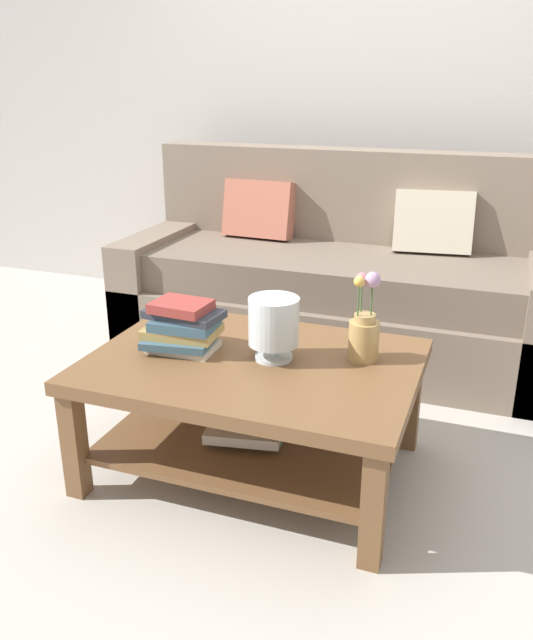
{
  "coord_description": "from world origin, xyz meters",
  "views": [
    {
      "loc": [
        0.8,
        -2.41,
        1.44
      ],
      "look_at": [
        -0.0,
        -0.22,
        0.57
      ],
      "focal_mm": 36.7,
      "sensor_mm": 36.0,
      "label": 1
    }
  ],
  "objects_px": {
    "book_stack_main": "(182,327)",
    "couch": "(338,285)",
    "flower_pitcher": "(364,330)",
    "glass_hurricane_vase": "(274,323)",
    "coffee_table": "(252,391)"
  },
  "relations": [
    {
      "from": "book_stack_main",
      "to": "couch",
      "type": "bearing_deg",
      "value": 77.96
    },
    {
      "from": "book_stack_main",
      "to": "flower_pitcher",
      "type": "height_order",
      "value": "flower_pitcher"
    },
    {
      "from": "couch",
      "to": "flower_pitcher",
      "type": "height_order",
      "value": "couch"
    },
    {
      "from": "couch",
      "to": "glass_hurricane_vase",
      "type": "relative_size",
      "value": 9.77
    },
    {
      "from": "couch",
      "to": "flower_pitcher",
      "type": "bearing_deg",
      "value": -71.57
    },
    {
      "from": "flower_pitcher",
      "to": "couch",
      "type": "bearing_deg",
      "value": 108.43
    },
    {
      "from": "glass_hurricane_vase",
      "to": "coffee_table",
      "type": "bearing_deg",
      "value": -156.38
    },
    {
      "from": "coffee_table",
      "to": "book_stack_main",
      "type": "distance_m",
      "value": 0.36
    },
    {
      "from": "glass_hurricane_vase",
      "to": "book_stack_main",
      "type": "bearing_deg",
      "value": -175.28
    },
    {
      "from": "flower_pitcher",
      "to": "glass_hurricane_vase",
      "type": "bearing_deg",
      "value": -160.17
    },
    {
      "from": "flower_pitcher",
      "to": "book_stack_main",
      "type": "bearing_deg",
      "value": -168.05
    },
    {
      "from": "couch",
      "to": "glass_hurricane_vase",
      "type": "bearing_deg",
      "value": -86.48
    },
    {
      "from": "coffee_table",
      "to": "flower_pitcher",
      "type": "relative_size",
      "value": 3.58
    },
    {
      "from": "glass_hurricane_vase",
      "to": "flower_pitcher",
      "type": "relative_size",
      "value": 0.71
    },
    {
      "from": "book_stack_main",
      "to": "flower_pitcher",
      "type": "xyz_separation_m",
      "value": [
        0.66,
        0.14,
        0.02
      ]
    }
  ]
}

